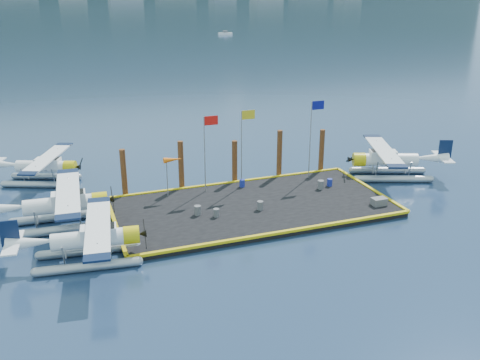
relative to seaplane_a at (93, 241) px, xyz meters
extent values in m
plane|color=navy|center=(11.79, 4.12, -1.39)|extent=(4000.00, 4000.00, 0.00)
cube|color=black|center=(11.79, 4.12, -1.19)|extent=(20.00, 10.00, 0.40)
cylinder|color=#959BA2|center=(-0.25, 1.07, -1.11)|extent=(5.83, 1.25, 0.56)
cylinder|color=#959BA2|center=(-0.50, -0.98, -1.11)|extent=(5.83, 1.25, 0.56)
cylinder|color=white|center=(-0.19, 0.02, 0.16)|extent=(4.44, 1.54, 1.03)
cube|color=white|center=(0.37, -0.04, 0.49)|extent=(2.17, 1.27, 0.84)
cube|color=black|center=(0.65, -0.08, 0.67)|extent=(1.42, 1.13, 0.51)
cylinder|color=#D6BE0B|center=(2.23, -0.27, 0.16)|extent=(1.06, 1.19, 1.09)
cube|color=black|center=(3.02, -0.36, 0.16)|extent=(0.30, 2.08, 1.05)
cube|color=white|center=(0.37, -0.04, 0.95)|extent=(2.40, 8.53, 0.11)
cube|color=#0A1634|center=(0.85, 3.95, 0.95)|extent=(1.49, 1.00, 0.12)
cube|color=#0A1634|center=(-0.11, -4.04, 0.95)|extent=(1.49, 1.00, 0.12)
cube|color=#0A1634|center=(-4.46, 0.54, 1.00)|extent=(1.04, 0.23, 1.59)
cube|color=white|center=(-4.37, 0.53, 0.39)|extent=(1.22, 3.26, 0.09)
cylinder|color=#959BA2|center=(-1.72, 6.92, -1.08)|extent=(6.27, 0.96, 0.60)
cylinder|color=#959BA2|center=(-1.85, 4.71, -1.08)|extent=(6.27, 0.96, 0.60)
cylinder|color=white|center=(-1.59, 5.80, 0.28)|extent=(4.74, 1.37, 1.11)
cube|color=white|center=(-0.98, 5.77, 0.63)|extent=(2.28, 1.23, 0.91)
cube|color=black|center=(-0.68, 5.75, 0.83)|extent=(1.47, 1.14, 0.55)
cylinder|color=#D6BE0B|center=(1.03, 5.65, 0.28)|extent=(1.07, 1.22, 1.17)
cube|color=black|center=(1.89, 5.60, 0.28)|extent=(0.19, 2.24, 1.13)
cube|color=white|center=(-0.98, 5.77, 1.13)|extent=(2.02, 9.14, 0.12)
cube|color=#0A1634|center=(-0.74, 10.09, 1.13)|extent=(1.56, 0.99, 0.13)
cube|color=#0A1634|center=(-1.23, 1.44, 1.13)|extent=(1.56, 0.99, 0.13)
cylinder|color=#959BA2|center=(-2.39, 16.29, -1.11)|extent=(5.38, 2.64, 0.54)
cylinder|color=#959BA2|center=(-3.15, 14.45, -1.11)|extent=(5.38, 2.64, 0.54)
cylinder|color=white|center=(-2.61, 15.30, 0.10)|extent=(4.26, 2.52, 0.99)
cube|color=white|center=(-2.10, 15.10, 0.42)|extent=(2.22, 1.68, 0.81)
cube|color=black|center=(-1.85, 14.99, 0.60)|extent=(1.53, 1.36, 0.50)
cylinder|color=#D6BE0B|center=(-0.43, 14.41, 0.10)|extent=(1.23, 1.31, 1.05)
cube|color=black|center=(0.28, 14.11, 0.10)|extent=(0.82, 1.88, 1.01)
cube|color=white|center=(-2.10, 15.10, 0.87)|extent=(4.36, 8.03, 0.11)
cube|color=#0A1634|center=(-0.62, 18.69, 0.87)|extent=(1.56, 1.27, 0.12)
cube|color=#0A1634|center=(-3.59, 11.51, 0.87)|extent=(1.56, 1.27, 0.12)
cylinder|color=#959BA2|center=(25.05, 5.48, -1.09)|extent=(6.01, 2.75, 0.60)
cylinder|color=#959BA2|center=(25.83, 7.54, -1.09)|extent=(6.01, 2.75, 0.60)
cylinder|color=white|center=(25.25, 6.58, 0.26)|extent=(4.74, 2.67, 1.10)
cube|color=white|center=(24.69, 6.79, 0.61)|extent=(2.45, 1.81, 0.90)
cube|color=black|center=(24.41, 6.90, 0.81)|extent=(1.68, 1.48, 0.55)
cylinder|color=#D6BE0B|center=(22.82, 7.50, 0.26)|extent=(1.35, 1.44, 1.16)
cube|color=black|center=(22.03, 7.80, 0.26)|extent=(0.84, 2.10, 1.12)
cube|color=white|center=(24.69, 6.79, 1.11)|extent=(4.58, 8.95, 0.12)
cube|color=#0A1634|center=(23.17, 2.77, 1.11)|extent=(1.72, 1.37, 0.13)
cube|color=#0A1634|center=(26.21, 10.81, 1.11)|extent=(1.72, 1.37, 0.13)
cube|color=#0A1634|center=(29.56, 4.95, 1.16)|extent=(1.07, 0.50, 1.70)
cube|color=white|center=(29.47, 4.99, 0.51)|extent=(2.04, 3.50, 0.10)
cylinder|color=#55555A|center=(7.47, 3.76, -0.65)|extent=(0.48, 0.48, 0.68)
cylinder|color=#55555A|center=(11.95, 3.11, -0.67)|extent=(0.45, 0.45, 0.64)
cylinder|color=#55555A|center=(18.05, 5.34, -0.64)|extent=(0.49, 0.49, 0.68)
cylinder|color=#55555A|center=(8.60, 3.01, -0.69)|extent=(0.41, 0.41, 0.58)
cylinder|color=navy|center=(19.03, 5.66, -0.69)|extent=(0.42, 0.42, 0.59)
cylinder|color=navy|center=(12.34, 7.90, -0.68)|extent=(0.43, 0.43, 0.60)
cube|color=#55555A|center=(20.50, 0.90, -0.72)|extent=(1.08, 0.72, 0.54)
cylinder|color=gray|center=(9.29, 7.92, 2.01)|extent=(0.08, 0.08, 6.00)
cube|color=red|center=(9.84, 7.92, 4.66)|extent=(1.10, 0.03, 0.70)
cylinder|color=gray|center=(12.29, 7.92, 2.11)|extent=(0.08, 0.08, 6.20)
cube|color=gold|center=(12.84, 7.92, 4.86)|extent=(1.10, 0.03, 0.70)
cylinder|color=gray|center=(18.29, 7.92, 2.26)|extent=(0.08, 0.08, 6.50)
cube|color=navy|center=(18.84, 7.92, 5.16)|extent=(1.10, 0.03, 0.70)
cylinder|color=gray|center=(6.29, 7.92, 0.51)|extent=(0.07, 0.07, 3.00)
cone|color=orange|center=(6.79, 7.92, 1.91)|extent=(1.40, 0.44, 0.44)
cylinder|color=#412212|center=(3.29, 9.52, 0.61)|extent=(0.44, 0.44, 4.00)
cylinder|color=#412212|center=(7.79, 9.52, 0.71)|extent=(0.44, 0.44, 4.20)
cylinder|color=#412212|center=(12.29, 9.52, 0.51)|extent=(0.44, 0.44, 3.80)
cylinder|color=#412212|center=(16.29, 9.52, 0.76)|extent=(0.44, 0.44, 4.30)
cylinder|color=#412212|center=(20.29, 9.52, 0.61)|extent=(0.44, 0.44, 4.00)
camera|label=1|loc=(-1.59, -29.69, 14.27)|focal=40.00mm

